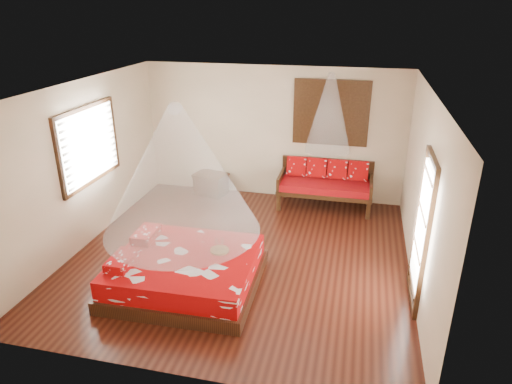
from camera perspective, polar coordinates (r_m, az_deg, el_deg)
room at (r=7.18m, az=-2.10°, el=1.73°), size 5.54×5.54×2.84m
bed at (r=6.98m, az=-8.88°, el=-9.73°), size 2.16×1.97×0.64m
daybed at (r=9.51m, az=8.68°, el=1.20°), size 1.91×0.85×0.97m
storage_chest at (r=10.14m, az=-5.65°, el=1.03°), size 0.79×0.66×0.48m
shutter_panel at (r=9.43m, az=9.35°, el=9.73°), size 1.52×0.06×1.32m
window_left at (r=8.34m, az=-20.12°, el=5.54°), size 0.10×1.74×1.34m
glazed_door at (r=6.61m, az=19.95°, el=-4.78°), size 0.08×1.02×2.16m
wine_tray at (r=6.90m, az=-4.57°, el=-6.94°), size 0.28×0.28×0.23m
mosquito_net_main at (r=6.28m, az=-9.58°, el=2.68°), size 2.21×2.21×1.80m
mosquito_net_daybed at (r=8.95m, az=9.16°, el=9.72°), size 0.90×0.90×1.50m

